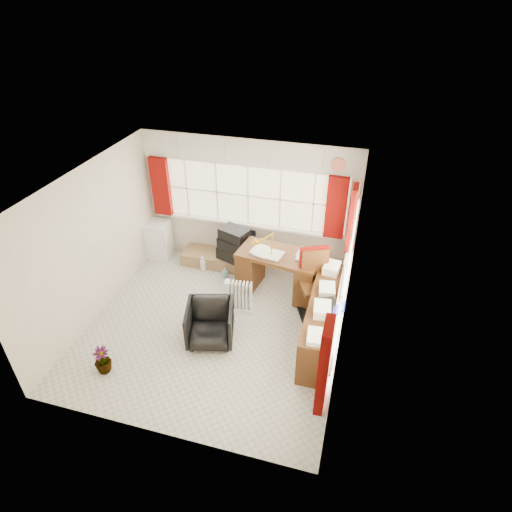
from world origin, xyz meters
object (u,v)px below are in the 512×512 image
Objects in this scene: tv_bench at (218,259)px; mini_fridge at (159,239)px; crt_tv at (242,246)px; credenza at (324,320)px; desk at (278,271)px; task_chair at (314,279)px; radiator at (240,300)px; office_chair at (210,324)px; desk_lamp at (272,239)px.

mini_fridge is at bearing -179.83° from tv_bench.
credenza is at bearing -41.12° from crt_tv.
task_chair is at bearing -26.02° from desk.
task_chair reaches higher than radiator.
task_chair reaches higher than credenza.
desk reaches higher than office_chair.
tv_bench is at bearing -174.78° from crt_tv.
desk is 2.07× the size of office_chair.
credenza is 1.43× the size of tv_bench.
office_chair is (-0.73, -1.48, -0.12)m from desk.
desk_lamp reaches higher than task_chair.
radiator is at bearing -74.56° from crt_tv.
tv_bench is at bearing 152.92° from desk_lamp.
credenza is at bearing 0.45° from office_chair.
desk_lamp is at bearing -14.06° from mini_fridge.
radiator is 2.42m from mini_fridge.
radiator is at bearing -30.32° from mini_fridge.
mini_fridge is at bearing 149.68° from radiator.
desk is at bearing -33.71° from crt_tv.
desk_lamp is 1.70m from tv_bench.
crt_tv is at bearing 105.44° from radiator.
crt_tv is at bearing 77.68° from office_chair.
tv_bench is (-1.32, 0.51, -0.33)m from desk.
desk is 2.63m from mini_fridge.
credenza reaches higher than office_chair.
desk_lamp is 0.97m from task_chair.
credenza is (1.07, -0.90, -0.75)m from desk_lamp.
office_chair is at bearing -107.69° from radiator.
mini_fridge is (-1.74, -0.05, -0.11)m from crt_tv.
desk_lamp is 1.58m from credenza.
desk_lamp reaches higher than tv_bench.
office_chair is 2.05m from crt_tv.
mini_fridge is at bearing 165.48° from task_chair.
desk_lamp is 0.66× the size of office_chair.
task_chair is 1.90× the size of crt_tv.
tv_bench is (-2.00, 0.85, -0.51)m from task_chair.
credenza is 3.18× the size of crt_tv.
radiator is (-0.49, -0.71, -0.20)m from desk.
credenza is 2.38m from crt_tv.
desk_lamp is 0.75× the size of crt_tv.
tv_bench is at bearing 0.17° from mini_fridge.
crt_tv is (-0.35, 1.27, 0.24)m from radiator.
tv_bench is at bearing 146.30° from credenza.
radiator reaches higher than tv_bench.
task_chair reaches higher than tv_bench.
desk_lamp is 0.40× the size of task_chair.
crt_tv is 1.74m from mini_fridge.
tv_bench is (-0.84, 1.22, -0.12)m from radiator.
crt_tv is at bearing 138.88° from credenza.
crt_tv is (-0.10, 2.04, 0.16)m from office_chair.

